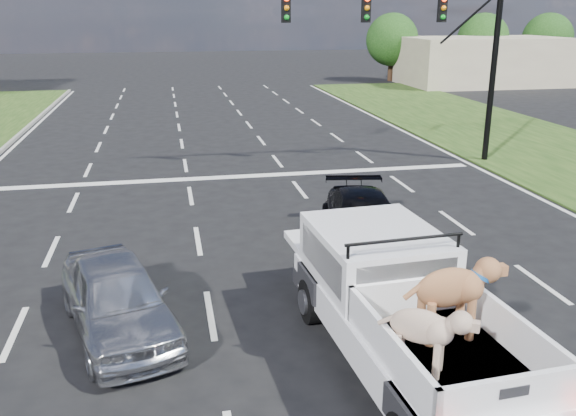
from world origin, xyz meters
name	(u,v)px	position (x,y,z in m)	size (l,w,h in m)	color
ground	(300,306)	(0.00, 0.00, 0.00)	(160.00, 160.00, 0.00)	black
road_markings	(252,206)	(0.00, 6.56, 0.01)	(17.75, 60.00, 0.01)	silver
traffic_signal	(435,34)	(7.20, 10.50, 4.73)	(9.11, 0.31, 7.00)	black
building_right	(483,61)	(22.00, 34.00, 1.80)	(12.00, 7.00, 3.60)	#BEB391
tree_far_d	(392,40)	(16.00, 38.00, 3.29)	(4.20, 4.20, 5.40)	#332114
tree_far_e	(483,39)	(24.00, 38.00, 3.29)	(4.20, 4.20, 5.40)	#332114
tree_far_f	(547,38)	(30.00, 38.00, 3.29)	(4.20, 4.20, 5.40)	#332114
pickup_truck	(402,307)	(1.14, -2.30, 1.04)	(2.51, 5.95, 2.19)	black
silver_sedan	(117,298)	(-3.39, -0.35, 0.67)	(1.59, 3.96, 1.35)	#B7B9BF
black_coupe	(364,222)	(2.20, 2.76, 0.64)	(1.80, 4.44, 1.29)	black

